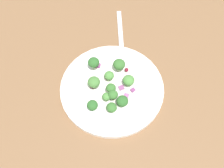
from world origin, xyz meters
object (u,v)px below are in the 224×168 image
at_px(broccoli_floret_0, 94,84).
at_px(broccoli_floret_2, 94,63).
at_px(broccoli_floret_1, 111,88).
at_px(plate, 112,88).
at_px(fork, 121,39).

distance_m(broccoli_floret_0, broccoli_floret_2, 0.06).
relative_size(broccoli_floret_1, broccoli_floret_2, 0.82).
bearing_deg(broccoli_floret_2, plate, -155.97).
bearing_deg(broccoli_floret_0, broccoli_floret_2, -12.20).
relative_size(broccoli_floret_2, fork, 0.16).
bearing_deg(broccoli_floret_2, fork, -49.97).
distance_m(broccoli_floret_2, fork, 0.13).
bearing_deg(broccoli_floret_1, plate, -24.69).
bearing_deg(plate, broccoli_floret_0, 79.66).
xyz_separation_m(broccoli_floret_1, broccoli_floret_2, (0.08, 0.02, 0.00)).
distance_m(broccoli_floret_0, broccoli_floret_1, 0.04).
bearing_deg(broccoli_floret_2, broccoli_floret_1, -164.04).
xyz_separation_m(plate, broccoli_floret_0, (0.01, 0.04, 0.03)).
distance_m(plate, broccoli_floret_1, 0.03).
bearing_deg(plate, broccoli_floret_2, 24.03).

